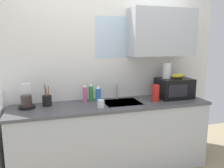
# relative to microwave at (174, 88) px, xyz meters

# --- Properties ---
(kitchen_wall_assembly) EXTENTS (3.27, 0.42, 2.50)m
(kitchen_wall_assembly) POSITION_rel_microwave_xyz_m (-0.78, 0.26, 0.31)
(kitchen_wall_assembly) COLOR white
(kitchen_wall_assembly) RESTS_ON ground
(counter_unit) EXTENTS (2.50, 0.63, 0.90)m
(counter_unit) POSITION_rel_microwave_xyz_m (-0.91, -0.05, -0.58)
(counter_unit) COLOR #B2B7BC
(counter_unit) RESTS_ON ground
(sink_faucet) EXTENTS (0.03, 0.03, 0.20)m
(sink_faucet) POSITION_rel_microwave_xyz_m (-0.77, 0.19, -0.03)
(sink_faucet) COLOR #B2B5BA
(sink_faucet) RESTS_ON counter_unit
(microwave) EXTENTS (0.46, 0.35, 0.27)m
(microwave) POSITION_rel_microwave_xyz_m (0.00, 0.00, 0.00)
(microwave) COLOR black
(microwave) RESTS_ON counter_unit
(banana_bunch) EXTENTS (0.20, 0.11, 0.07)m
(banana_bunch) POSITION_rel_microwave_xyz_m (0.05, 0.00, 0.17)
(banana_bunch) COLOR gold
(banana_bunch) RESTS_ON microwave
(paper_towel_roll) EXTENTS (0.11, 0.11, 0.22)m
(paper_towel_roll) POSITION_rel_microwave_xyz_m (-0.10, 0.05, 0.24)
(paper_towel_roll) COLOR white
(paper_towel_roll) RESTS_ON microwave
(coffee_maker) EXTENTS (0.19, 0.21, 0.28)m
(coffee_maker) POSITION_rel_microwave_xyz_m (-1.93, 0.06, -0.03)
(coffee_maker) COLOR black
(coffee_maker) RESTS_ON counter_unit
(dish_soap_bottle_blue) EXTENTS (0.07, 0.07, 0.20)m
(dish_soap_bottle_blue) POSITION_rel_microwave_xyz_m (-1.05, 0.11, -0.04)
(dish_soap_bottle_blue) COLOR blue
(dish_soap_bottle_blue) RESTS_ON counter_unit
(dish_soap_bottle_green) EXTENTS (0.06, 0.06, 0.23)m
(dish_soap_bottle_green) POSITION_rel_microwave_xyz_m (-1.14, 0.16, -0.03)
(dish_soap_bottle_green) COLOR green
(dish_soap_bottle_green) RESTS_ON counter_unit
(dish_soap_bottle_pink) EXTENTS (0.06, 0.06, 0.23)m
(dish_soap_bottle_pink) POSITION_rel_microwave_xyz_m (-1.23, 0.12, -0.03)
(dish_soap_bottle_pink) COLOR #E55999
(dish_soap_bottle_pink) RESTS_ON counter_unit
(cereal_canister) EXTENTS (0.10, 0.10, 0.22)m
(cereal_canister) POSITION_rel_microwave_xyz_m (-0.34, -0.10, -0.03)
(cereal_canister) COLOR red
(cereal_canister) RESTS_ON counter_unit
(mug_white) EXTENTS (0.08, 0.08, 0.09)m
(mug_white) POSITION_rel_microwave_xyz_m (-1.09, -0.19, -0.09)
(mug_white) COLOR white
(mug_white) RESTS_ON counter_unit
(utensil_crock) EXTENTS (0.11, 0.11, 0.27)m
(utensil_crock) POSITION_rel_microwave_xyz_m (-1.70, 0.07, -0.07)
(utensil_crock) COLOR black
(utensil_crock) RESTS_ON counter_unit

